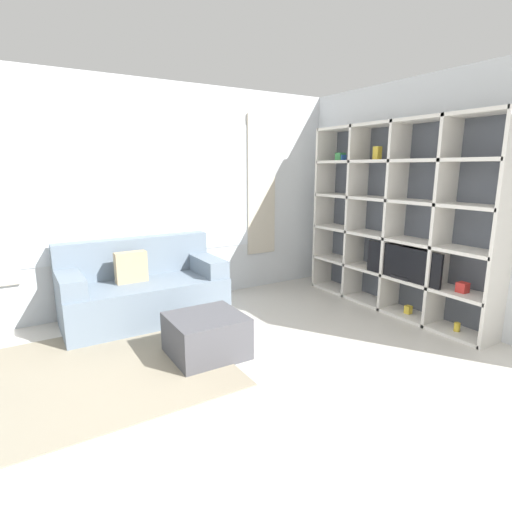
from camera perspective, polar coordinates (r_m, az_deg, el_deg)
name	(u,v)px	position (r m, az deg, el deg)	size (l,w,h in m)	color
ground_plane	(335,476)	(2.61, 11.18, -28.41)	(16.00, 16.00, 0.00)	beige
wall_back	(145,197)	(5.02, -15.53, 8.14)	(6.46, 0.11, 2.70)	silver
wall_right	(411,198)	(5.11, 21.26, 7.75)	(0.07, 4.57, 2.70)	silver
area_rug	(89,372)	(3.79, -22.73, -15.10)	(2.22, 1.82, 0.01)	gray
shelving_unit	(397,220)	(5.01, 19.49, 4.86)	(0.37, 2.51, 2.22)	#515660
couch_main	(143,291)	(4.72, -15.79, -4.82)	(1.76, 0.83, 0.91)	slate
ottoman	(206,335)	(3.76, -7.11, -11.20)	(0.65, 0.61, 0.39)	#47474C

